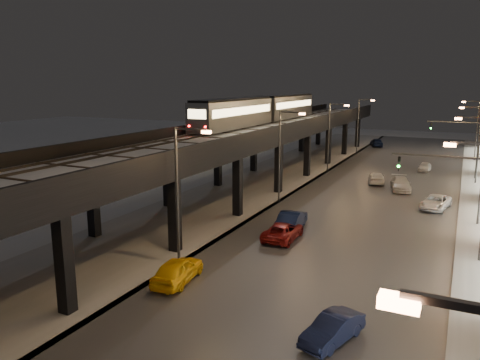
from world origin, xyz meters
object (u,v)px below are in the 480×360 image
at_px(car_near_white, 292,220).
at_px(car_mid_silver, 283,232).
at_px(car_onc_white, 401,184).
at_px(car_onc_dark, 436,203).
at_px(car_taxi, 178,271).
at_px(car_far_white, 377,143).
at_px(subway_train, 263,109).
at_px(car_onc_silver, 333,330).
at_px(car_onc_red, 425,167).
at_px(car_mid_dark, 376,178).

bearing_deg(car_near_white, car_mid_silver, 90.40).
bearing_deg(car_onc_white, car_onc_dark, -71.58).
bearing_deg(car_onc_dark, car_taxi, -107.60).
bearing_deg(car_far_white, car_onc_white, 84.36).
bearing_deg(car_taxi, car_onc_white, -112.58).
bearing_deg(subway_train, car_onc_dark, -25.38).
height_order(car_near_white, car_mid_silver, car_near_white).
bearing_deg(car_onc_silver, car_near_white, 133.65).
xyz_separation_m(car_onc_silver, car_onc_dark, (2.74, 26.75, 0.01)).
xyz_separation_m(car_onc_dark, car_onc_red, (-2.53, 19.61, -0.02)).
relative_size(car_far_white, car_onc_white, 0.93).
bearing_deg(car_near_white, car_mid_dark, -103.93).
bearing_deg(car_onc_silver, car_far_white, 115.97).
distance_m(car_mid_dark, car_onc_red, 11.36).
bearing_deg(car_onc_red, subway_train, -152.10).
relative_size(car_taxi, car_onc_white, 0.91).
distance_m(car_mid_silver, car_onc_silver, 14.23).
bearing_deg(car_taxi, car_onc_dark, -124.43).
bearing_deg(car_mid_silver, subway_train, -64.82).
height_order(car_taxi, car_onc_dark, car_taxi).
distance_m(car_near_white, car_onc_silver, 16.83).
bearing_deg(car_mid_silver, car_onc_white, -106.45).
bearing_deg(car_onc_red, car_onc_white, -93.71).
xyz_separation_m(subway_train, car_onc_red, (19.47, 9.17, -7.65)).
xyz_separation_m(car_onc_silver, car_onc_white, (-1.23, 33.43, 0.08)).
bearing_deg(car_onc_red, car_far_white, 116.99).
bearing_deg(car_mid_dark, car_onc_red, -123.59).
bearing_deg(subway_train, car_onc_silver, -62.62).
height_order(car_onc_dark, car_onc_red, car_onc_dark).
bearing_deg(car_taxi, car_mid_dark, -106.53).
relative_size(car_taxi, car_mid_silver, 0.94).
bearing_deg(car_mid_silver, car_onc_silver, 118.74).
distance_m(car_near_white, car_far_white, 53.65).
relative_size(car_near_white, car_onc_white, 0.96).
bearing_deg(car_far_white, car_onc_dark, 87.32).
bearing_deg(car_far_white, car_mid_silver, 73.45).
relative_size(car_mid_silver, car_onc_red, 1.31).
xyz_separation_m(subway_train, car_taxi, (9.29, -34.76, -7.51)).
distance_m(car_taxi, car_far_white, 66.32).
relative_size(subway_train, car_near_white, 7.30).
xyz_separation_m(car_mid_silver, car_onc_silver, (7.06, -12.36, -0.03)).
xyz_separation_m(car_near_white, car_onc_white, (6.11, 18.29, -0.07)).
distance_m(car_mid_silver, car_far_white, 56.45).
relative_size(car_mid_silver, car_far_white, 1.05).
relative_size(car_onc_dark, car_onc_red, 1.27).
bearing_deg(car_onc_dark, car_far_white, 116.73).
bearing_deg(car_mid_silver, car_far_white, -88.11).
bearing_deg(car_far_white, car_mid_dark, 80.32).
xyz_separation_m(car_taxi, car_mid_silver, (2.91, 9.94, -0.10)).
relative_size(subway_train, car_far_white, 7.53).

